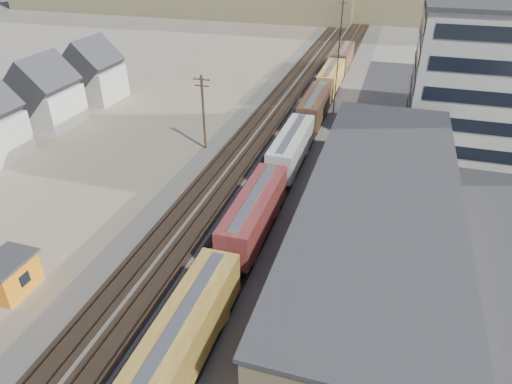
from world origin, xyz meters
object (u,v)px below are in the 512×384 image
(freight_train, at_px, (275,176))
(maintenance_shed, at_px, (10,275))
(utility_pole_north, at_px, (203,111))
(parked_car_blue, at_px, (471,125))

(freight_train, relative_size, maintenance_shed, 27.87)
(utility_pole_north, bearing_deg, parked_car_blue, 26.52)
(freight_train, xyz_separation_m, utility_pole_north, (-12.30, 9.82, 2.50))
(maintenance_shed, height_order, parked_car_blue, maintenance_shed)
(maintenance_shed, bearing_deg, freight_train, 50.75)
(utility_pole_north, xyz_separation_m, parked_car_blue, (34.71, 17.32, -4.54))
(utility_pole_north, distance_m, parked_car_blue, 39.06)
(utility_pole_north, bearing_deg, freight_train, -38.61)
(maintenance_shed, bearing_deg, parked_car_blue, 50.58)
(freight_train, bearing_deg, utility_pole_north, 141.39)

